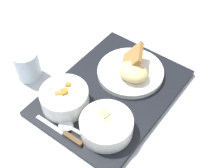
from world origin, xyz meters
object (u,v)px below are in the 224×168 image
plate_main (132,71)px  bowl_salad (65,97)px  knife (67,135)px  glass_water (28,66)px  bowl_soup (106,125)px  spoon (71,128)px

plate_main → bowl_salad: bearing=160.4°
knife → glass_water: bearing=-23.3°
bowl_salad → bowl_soup: (0.01, -0.15, -0.01)m
bowl_salad → plate_main: size_ratio=0.66×
bowl_soup → spoon: size_ratio=1.08×
spoon → bowl_soup: bearing=-150.1°
knife → spoon: same height
bowl_soup → spoon: bowl_soup is taller
knife → bowl_soup: bearing=-134.5°
bowl_salad → spoon: bowl_salad is taller
bowl_salad → glass_water: bearing=84.8°
plate_main → bowl_soup: bearing=-160.6°
plate_main → glass_water: bearing=127.3°
bowl_salad → plate_main: bearing=-19.6°
knife → plate_main: bearing=-93.8°
glass_water → plate_main: bearing=-52.7°
bowl_soup → plate_main: 0.21m
plate_main → knife: 0.28m
bowl_soup → plate_main: size_ratio=0.69×
plate_main → glass_water: 0.32m
bowl_salad → spoon: 0.09m
plate_main → glass_water: (-0.19, 0.25, 0.01)m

